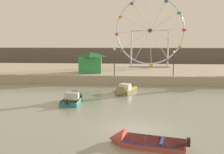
{
  "coord_description": "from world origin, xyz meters",
  "views": [
    {
      "loc": [
        -0.23,
        -15.73,
        5.68
      ],
      "look_at": [
        -2.42,
        11.34,
        1.9
      ],
      "focal_mm": 39.63,
      "sensor_mm": 36.0,
      "label": 1
    }
  ],
  "objects_px": {
    "motorboat_olive_wood": "(124,91)",
    "promenade_lamp_near": "(174,59)",
    "ferris_wheel_white_frame": "(150,32)",
    "motorboat_teal_painted": "(73,99)",
    "carnival_booth_green_kiosk": "(90,61)",
    "motorboat_faded_red": "(138,141)",
    "promenade_lamp_far": "(114,58)"
  },
  "relations": [
    {
      "from": "motorboat_olive_wood",
      "to": "promenade_lamp_near",
      "type": "height_order",
      "value": "promenade_lamp_near"
    },
    {
      "from": "ferris_wheel_white_frame",
      "to": "motorboat_olive_wood",
      "type": "bearing_deg",
      "value": -102.53
    },
    {
      "from": "motorboat_teal_painted",
      "to": "carnival_booth_green_kiosk",
      "type": "bearing_deg",
      "value": 1.6
    },
    {
      "from": "motorboat_faded_red",
      "to": "ferris_wheel_white_frame",
      "type": "distance_m",
      "value": 33.32
    },
    {
      "from": "motorboat_teal_painted",
      "to": "promenade_lamp_far",
      "type": "bearing_deg",
      "value": -18.45
    },
    {
      "from": "motorboat_olive_wood",
      "to": "promenade_lamp_near",
      "type": "bearing_deg",
      "value": 155.03
    },
    {
      "from": "ferris_wheel_white_frame",
      "to": "promenade_lamp_far",
      "type": "xyz_separation_m",
      "value": [
        -5.57,
        -12.27,
        -3.94
      ]
    },
    {
      "from": "motorboat_teal_painted",
      "to": "promenade_lamp_near",
      "type": "xyz_separation_m",
      "value": [
        11.25,
        10.75,
        3.19
      ]
    },
    {
      "from": "motorboat_teal_painted",
      "to": "promenade_lamp_far",
      "type": "distance_m",
      "value": 11.29
    },
    {
      "from": "motorboat_faded_red",
      "to": "motorboat_olive_wood",
      "type": "bearing_deg",
      "value": -71.53
    },
    {
      "from": "motorboat_olive_wood",
      "to": "motorboat_teal_painted",
      "type": "bearing_deg",
      "value": -27.95
    },
    {
      "from": "motorboat_faded_red",
      "to": "ferris_wheel_white_frame",
      "type": "xyz_separation_m",
      "value": [
        2.8,
        32.37,
        7.41
      ]
    },
    {
      "from": "motorboat_teal_painted",
      "to": "ferris_wheel_white_frame",
      "type": "bearing_deg",
      "value": -22.21
    },
    {
      "from": "carnival_booth_green_kiosk",
      "to": "promenade_lamp_far",
      "type": "distance_m",
      "value": 5.09
    },
    {
      "from": "motorboat_faded_red",
      "to": "promenade_lamp_far",
      "type": "bearing_deg",
      "value": -68.76
    },
    {
      "from": "motorboat_olive_wood",
      "to": "promenade_lamp_near",
      "type": "xyz_separation_m",
      "value": [
        6.47,
        6.46,
        3.18
      ]
    },
    {
      "from": "promenade_lamp_far",
      "to": "ferris_wheel_white_frame",
      "type": "bearing_deg",
      "value": 65.59
    },
    {
      "from": "ferris_wheel_white_frame",
      "to": "carnival_booth_green_kiosk",
      "type": "distance_m",
      "value": 13.86
    },
    {
      "from": "carnival_booth_green_kiosk",
      "to": "promenade_lamp_near",
      "type": "distance_m",
      "value": 12.15
    },
    {
      "from": "motorboat_faded_red",
      "to": "promenade_lamp_near",
      "type": "distance_m",
      "value": 21.49
    },
    {
      "from": "motorboat_olive_wood",
      "to": "carnival_booth_green_kiosk",
      "type": "relative_size",
      "value": 1.14
    },
    {
      "from": "promenade_lamp_far",
      "to": "promenade_lamp_near",
      "type": "bearing_deg",
      "value": 3.54
    },
    {
      "from": "ferris_wheel_white_frame",
      "to": "promenade_lamp_far",
      "type": "bearing_deg",
      "value": -114.41
    },
    {
      "from": "ferris_wheel_white_frame",
      "to": "promenade_lamp_near",
      "type": "height_order",
      "value": "ferris_wheel_white_frame"
    },
    {
      "from": "promenade_lamp_near",
      "to": "promenade_lamp_far",
      "type": "relative_size",
      "value": 0.9
    },
    {
      "from": "promenade_lamp_near",
      "to": "motorboat_faded_red",
      "type": "bearing_deg",
      "value": -104.22
    },
    {
      "from": "motorboat_faded_red",
      "to": "promenade_lamp_far",
      "type": "distance_m",
      "value": 20.58
    },
    {
      "from": "motorboat_faded_red",
      "to": "promenade_lamp_near",
      "type": "xyz_separation_m",
      "value": [
        5.22,
        20.59,
        3.26
      ]
    },
    {
      "from": "ferris_wheel_white_frame",
      "to": "carnival_booth_green_kiosk",
      "type": "height_order",
      "value": "ferris_wheel_white_frame"
    },
    {
      "from": "motorboat_olive_wood",
      "to": "carnival_booth_green_kiosk",
      "type": "distance_m",
      "value": 10.97
    },
    {
      "from": "motorboat_teal_painted",
      "to": "promenade_lamp_far",
      "type": "relative_size",
      "value": 1.08
    },
    {
      "from": "motorboat_faded_red",
      "to": "ferris_wheel_white_frame",
      "type": "bearing_deg",
      "value": -81.55
    }
  ]
}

